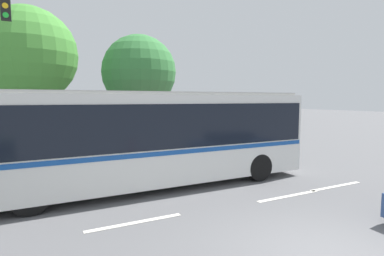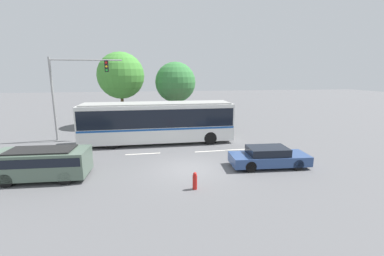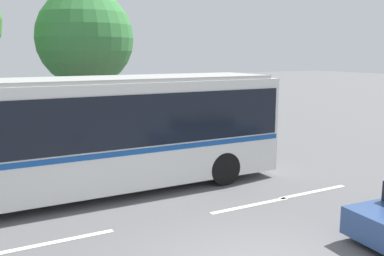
{
  "view_description": "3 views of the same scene",
  "coord_description": "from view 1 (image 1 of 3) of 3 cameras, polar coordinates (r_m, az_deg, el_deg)",
  "views": [
    {
      "loc": [
        -4.82,
        -3.63,
        3.0
      ],
      "look_at": [
        0.2,
        6.18,
        1.97
      ],
      "focal_mm": 28.53,
      "sensor_mm": 36.0,
      "label": 1
    },
    {
      "loc": [
        -2.29,
        -14.17,
        5.47
      ],
      "look_at": [
        0.72,
        3.58,
        1.69
      ],
      "focal_mm": 24.14,
      "sensor_mm": 36.0,
      "label": 2
    },
    {
      "loc": [
        -4.25,
        -5.3,
        3.9
      ],
      "look_at": [
        1.04,
        4.53,
        1.94
      ],
      "focal_mm": 39.59,
      "sensor_mm": 36.0,
      "label": 3
    }
  ],
  "objects": [
    {
      "name": "lane_stripe_far",
      "position": [
        11.83,
        25.3,
        -9.83
      ],
      "size": [
        2.4,
        0.16,
        0.01
      ],
      "primitive_type": "cube",
      "color": "silver",
      "rests_on": "ground"
    },
    {
      "name": "flowering_hedge",
      "position": [
        16.24,
        -2.56,
        -2.55
      ],
      "size": [
        6.78,
        1.02,
        1.56
      ],
      "color": "#286028",
      "rests_on": "ground"
    },
    {
      "name": "street_tree_left",
      "position": [
        18.22,
        -28.27,
        11.97
      ],
      "size": [
        4.88,
        4.88,
        7.75
      ],
      "color": "brown",
      "rests_on": "ground"
    },
    {
      "name": "city_bus",
      "position": [
        10.47,
        -8.97,
        -1.01
      ],
      "size": [
        11.95,
        2.64,
        3.25
      ],
      "rotation": [
        0.0,
        0.0,
        -0.0
      ],
      "color": "silver",
      "rests_on": "ground"
    },
    {
      "name": "lane_stripe_mid",
      "position": [
        10.16,
        17.62,
        -12.04
      ],
      "size": [
        2.4,
        0.16,
        0.01
      ],
      "primitive_type": "cube",
      "color": "silver",
      "rests_on": "ground"
    },
    {
      "name": "street_tree_centre",
      "position": [
        18.45,
        -9.85,
        10.2
      ],
      "size": [
        4.32,
        4.32,
        6.75
      ],
      "color": "brown",
      "rests_on": "ground"
    },
    {
      "name": "lane_stripe_near",
      "position": [
        7.9,
        -10.6,
        -17.01
      ],
      "size": [
        2.4,
        0.16,
        0.01
      ],
      "primitive_type": "cube",
      "color": "silver",
      "rests_on": "ground"
    }
  ]
}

